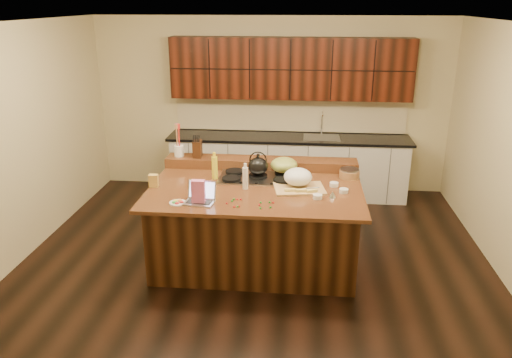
# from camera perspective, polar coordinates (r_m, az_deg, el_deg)

# --- Properties ---
(room) EXTENTS (5.52, 5.02, 2.72)m
(room) POSITION_cam_1_polar(r_m,az_deg,el_deg) (5.50, -0.05, 3.25)
(room) COLOR black
(room) RESTS_ON ground
(island) EXTENTS (2.40, 1.60, 0.92)m
(island) POSITION_cam_1_polar(r_m,az_deg,el_deg) (5.82, -0.05, -5.14)
(island) COLOR black
(island) RESTS_ON ground
(back_ledge) EXTENTS (2.40, 0.30, 0.12)m
(back_ledge) POSITION_cam_1_polar(r_m,az_deg,el_deg) (6.28, 0.57, 1.83)
(back_ledge) COLOR black
(back_ledge) RESTS_ON island
(cooktop) EXTENTS (0.92, 0.52, 0.05)m
(cooktop) POSITION_cam_1_polar(r_m,az_deg,el_deg) (5.91, 0.23, 0.23)
(cooktop) COLOR gray
(cooktop) RESTS_ON island
(back_counter) EXTENTS (3.70, 0.66, 2.40)m
(back_counter) POSITION_cam_1_polar(r_m,az_deg,el_deg) (7.72, 3.80, 5.27)
(back_counter) COLOR silver
(back_counter) RESTS_ON ground
(kettle) EXTENTS (0.28, 0.28, 0.21)m
(kettle) POSITION_cam_1_polar(r_m,az_deg,el_deg) (5.87, 0.24, 1.48)
(kettle) COLOR black
(kettle) RESTS_ON cooktop
(green_bowl) EXTENTS (0.39, 0.39, 0.18)m
(green_bowl) POSITION_cam_1_polar(r_m,az_deg,el_deg) (5.98, 3.22, 1.62)
(green_bowl) COLOR olive
(green_bowl) RESTS_ON cooktop
(laptop) EXTENTS (0.33, 0.28, 0.21)m
(laptop) POSITION_cam_1_polar(r_m,az_deg,el_deg) (5.25, -6.36, -2.00)
(laptop) COLOR #B7B7BC
(laptop) RESTS_ON island
(oil_bottle) EXTENTS (0.08, 0.08, 0.27)m
(oil_bottle) POSITION_cam_1_polar(r_m,az_deg,el_deg) (5.89, -4.75, 1.31)
(oil_bottle) COLOR yellow
(oil_bottle) RESTS_ON island
(vinegar_bottle) EXTENTS (0.08, 0.08, 0.25)m
(vinegar_bottle) POSITION_cam_1_polar(r_m,az_deg,el_deg) (5.55, -1.23, 0.08)
(vinegar_bottle) COLOR silver
(vinegar_bottle) RESTS_ON island
(wooden_tray) EXTENTS (0.61, 0.49, 0.22)m
(wooden_tray) POSITION_cam_1_polar(r_m,az_deg,el_deg) (5.60, 4.85, -0.06)
(wooden_tray) COLOR tan
(wooden_tray) RESTS_ON island
(ramekin_a) EXTENTS (0.13, 0.13, 0.04)m
(ramekin_a) POSITION_cam_1_polar(r_m,az_deg,el_deg) (5.35, 7.05, -2.01)
(ramekin_a) COLOR white
(ramekin_a) RESTS_ON island
(ramekin_b) EXTENTS (0.12, 0.12, 0.04)m
(ramekin_b) POSITION_cam_1_polar(r_m,az_deg,el_deg) (5.56, 10.00, -1.33)
(ramekin_b) COLOR white
(ramekin_b) RESTS_ON island
(ramekin_c) EXTENTS (0.10, 0.10, 0.04)m
(ramekin_c) POSITION_cam_1_polar(r_m,az_deg,el_deg) (5.73, 8.91, -0.61)
(ramekin_c) COLOR white
(ramekin_c) RESTS_ON island
(strainer_bowl) EXTENTS (0.28, 0.28, 0.09)m
(strainer_bowl) POSITION_cam_1_polar(r_m,az_deg,el_deg) (6.03, 10.62, 0.57)
(strainer_bowl) COLOR #996B3F
(strainer_bowl) RESTS_ON island
(kitchen_timer) EXTENTS (0.08, 0.08, 0.07)m
(kitchen_timer) POSITION_cam_1_polar(r_m,az_deg,el_deg) (5.40, 8.73, -1.75)
(kitchen_timer) COLOR silver
(kitchen_timer) RESTS_ON island
(pink_bag) EXTENTS (0.14, 0.08, 0.26)m
(pink_bag) POSITION_cam_1_polar(r_m,az_deg,el_deg) (5.18, -6.62, -1.50)
(pink_bag) COLOR #D6649A
(pink_bag) RESTS_ON island
(candy_plate) EXTENTS (0.23, 0.23, 0.01)m
(candy_plate) POSITION_cam_1_polar(r_m,az_deg,el_deg) (5.26, -8.93, -2.70)
(candy_plate) COLOR white
(candy_plate) RESTS_ON island
(package_box) EXTENTS (0.11, 0.08, 0.14)m
(package_box) POSITION_cam_1_polar(r_m,az_deg,el_deg) (5.75, -11.62, -0.18)
(package_box) COLOR gold
(package_box) RESTS_ON island
(utensil_crock) EXTENTS (0.12, 0.12, 0.14)m
(utensil_crock) POSITION_cam_1_polar(r_m,az_deg,el_deg) (6.41, -8.79, 3.20)
(utensil_crock) COLOR white
(utensil_crock) RESTS_ON back_ledge
(knife_block) EXTENTS (0.11, 0.18, 0.21)m
(knife_block) POSITION_cam_1_polar(r_m,az_deg,el_deg) (6.34, -6.71, 3.45)
(knife_block) COLOR black
(knife_block) RESTS_ON back_ledge
(gumdrop_0) EXTENTS (0.02, 0.02, 0.02)m
(gumdrop_0) POSITION_cam_1_polar(r_m,az_deg,el_deg) (5.27, -1.74, -2.34)
(gumdrop_0) COLOR red
(gumdrop_0) RESTS_ON island
(gumdrop_1) EXTENTS (0.02, 0.02, 0.02)m
(gumdrop_1) POSITION_cam_1_polar(r_m,az_deg,el_deg) (5.24, -2.76, -2.53)
(gumdrop_1) COLOR #198C26
(gumdrop_1) RESTS_ON island
(gumdrop_2) EXTENTS (0.02, 0.02, 0.02)m
(gumdrop_2) POSITION_cam_1_polar(r_m,az_deg,el_deg) (5.09, -2.52, -3.20)
(gumdrop_2) COLOR red
(gumdrop_2) RESTS_ON island
(gumdrop_3) EXTENTS (0.02, 0.02, 0.02)m
(gumdrop_3) POSITION_cam_1_polar(r_m,az_deg,el_deg) (5.06, 0.50, -3.35)
(gumdrop_3) COLOR #198C26
(gumdrop_3) RESTS_ON island
(gumdrop_4) EXTENTS (0.02, 0.02, 0.02)m
(gumdrop_4) POSITION_cam_1_polar(r_m,az_deg,el_deg) (5.20, 1.98, -2.70)
(gumdrop_4) COLOR red
(gumdrop_4) RESTS_ON island
(gumdrop_5) EXTENTS (0.02, 0.02, 0.02)m
(gumdrop_5) POSITION_cam_1_polar(r_m,az_deg,el_deg) (5.28, -2.55, -2.31)
(gumdrop_5) COLOR #198C26
(gumdrop_5) RESTS_ON island
(gumdrop_6) EXTENTS (0.02, 0.02, 0.02)m
(gumdrop_6) POSITION_cam_1_polar(r_m,az_deg,el_deg) (5.14, 0.40, -2.97)
(gumdrop_6) COLOR red
(gumdrop_6) RESTS_ON island
(gumdrop_7) EXTENTS (0.02, 0.02, 0.02)m
(gumdrop_7) POSITION_cam_1_polar(r_m,az_deg,el_deg) (5.08, 1.66, -3.26)
(gumdrop_7) COLOR #198C26
(gumdrop_7) RESTS_ON island
(gumdrop_8) EXTENTS (0.02, 0.02, 0.02)m
(gumdrop_8) POSITION_cam_1_polar(r_m,az_deg,el_deg) (5.28, -2.14, -2.33)
(gumdrop_8) COLOR red
(gumdrop_8) RESTS_ON island
(gumdrop_9) EXTENTS (0.02, 0.02, 0.02)m
(gumdrop_9) POSITION_cam_1_polar(r_m,az_deg,el_deg) (5.19, 0.53, -2.70)
(gumdrop_9) COLOR #198C26
(gumdrop_9) RESTS_ON island
(gumdrop_10) EXTENTS (0.02, 0.02, 0.02)m
(gumdrop_10) POSITION_cam_1_polar(r_m,az_deg,el_deg) (5.11, -1.96, -3.12)
(gumdrop_10) COLOR red
(gumdrop_10) RESTS_ON island
(gumdrop_11) EXTENTS (0.02, 0.02, 0.02)m
(gumdrop_11) POSITION_cam_1_polar(r_m,az_deg,el_deg) (5.10, -2.11, -3.16)
(gumdrop_11) COLOR #198C26
(gumdrop_11) RESTS_ON island
(gumdrop_12) EXTENTS (0.02, 0.02, 0.02)m
(gumdrop_12) POSITION_cam_1_polar(r_m,az_deg,el_deg) (5.18, -3.36, -2.80)
(gumdrop_12) COLOR red
(gumdrop_12) RESTS_ON island
(gumdrop_13) EXTENTS (0.02, 0.02, 0.02)m
(gumdrop_13) POSITION_cam_1_polar(r_m,az_deg,el_deg) (5.20, 1.56, -2.67)
(gumdrop_13) COLOR #198C26
(gumdrop_13) RESTS_ON island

